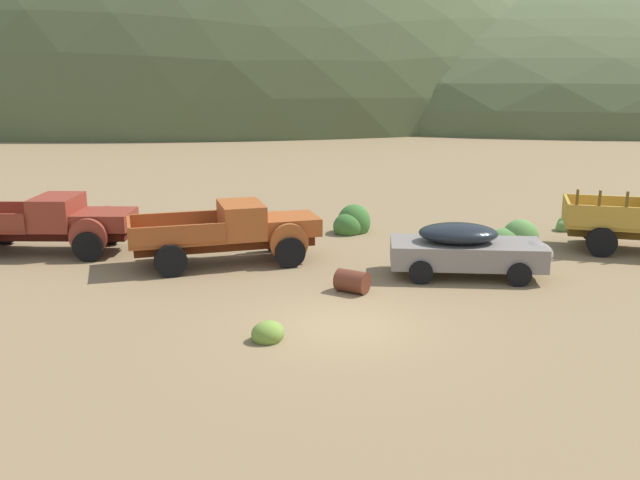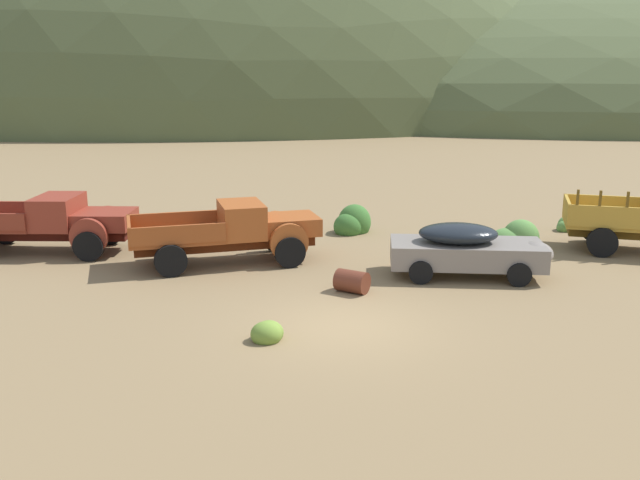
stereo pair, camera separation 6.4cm
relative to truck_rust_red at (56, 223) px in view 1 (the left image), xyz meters
The scene contains 11 objects.
ground_plane 11.58m from the truck_rust_red, 39.23° to the right, with size 300.00×300.00×0.00m, color olive.
hill_distant 63.45m from the truck_rust_red, 93.67° to the left, with size 92.09×57.14×51.38m, color #4C5633.
hill_center 91.29m from the truck_rust_red, 58.31° to the left, with size 116.93×89.38×32.92m, color #4C5633.
truck_rust_red is the anchor object (origin of this frame).
truck_oxide_orange 6.28m from the truck_rust_red, 13.77° to the right, with size 6.13×3.33×1.89m.
car_primer_gray 13.38m from the truck_rust_red, 14.46° to the right, with size 4.84×2.45×1.57m.
oil_drum_tipped 10.49m from the truck_rust_red, 26.75° to the right, with size 1.05×0.98×0.61m.
bush_back_edge 18.27m from the truck_rust_red, ahead, with size 0.86×0.72×0.71m.
bush_lone_scrub 10.80m from the truck_rust_red, 48.50° to the right, with size 0.75×0.73×0.58m.
bush_near_barrel 15.29m from the truck_rust_red, ahead, with size 1.71×1.21×1.30m.
bush_front_left 10.28m from the truck_rust_red, 13.42° to the left, with size 1.41×1.32×1.34m.
Camera 1 is at (-1.37, -15.57, 5.99)m, focal length 39.31 mm.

